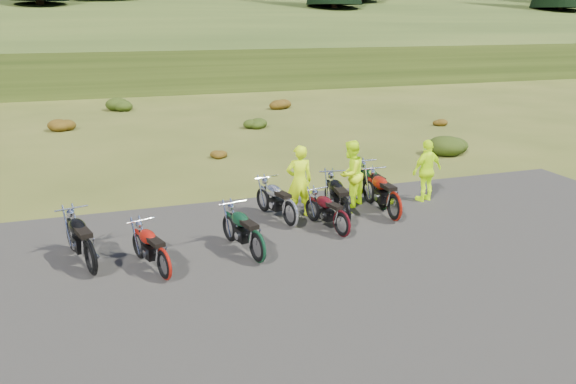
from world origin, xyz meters
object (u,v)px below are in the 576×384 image
object	(u,v)px
motorcycle_0	(93,276)
motorcycle_7	(382,210)
motorcycle_3	(290,228)
person_middle	(299,182)

from	to	relation	value
motorcycle_0	motorcycle_7	xyz separation A→B (m)	(7.55, 1.80, 0.00)
motorcycle_3	person_middle	xyz separation A→B (m)	(0.49, 0.71, 0.96)
person_middle	motorcycle_7	bearing A→B (deg)	178.88
motorcycle_3	motorcycle_7	xyz separation A→B (m)	(2.83, 0.47, 0.00)
motorcycle_0	person_middle	xyz separation A→B (m)	(5.21, 2.03, 0.96)
motorcycle_0	motorcycle_3	xyz separation A→B (m)	(4.72, 1.33, 0.00)
motorcycle_7	person_middle	bearing A→B (deg)	84.97
motorcycle_0	motorcycle_7	world-z (taller)	motorcycle_0
motorcycle_0	motorcycle_7	bearing A→B (deg)	-92.64
motorcycle_3	person_middle	world-z (taller)	person_middle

